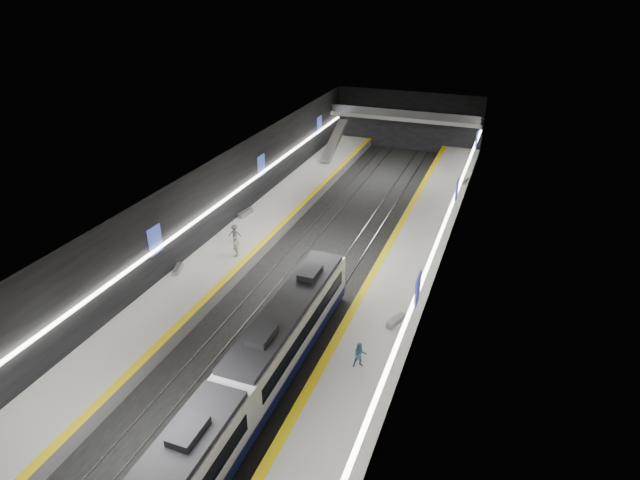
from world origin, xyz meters
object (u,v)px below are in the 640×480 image
at_px(bench_left_near, 178,269).
at_px(escalator, 334,141).
at_px(passenger_left_a, 236,247).
at_px(passenger_left_b, 235,234).
at_px(train, 232,406).
at_px(bench_right_near, 396,321).
at_px(bench_left_far, 245,213).
at_px(bench_right_far, 464,181).
at_px(passenger_right_b, 360,355).

bearing_deg(bench_left_near, escalator, 68.67).
relative_size(escalator, passenger_left_a, 4.34).
bearing_deg(escalator, bench_left_near, -93.53).
relative_size(passenger_left_a, passenger_left_b, 1.08).
bearing_deg(train, bench_right_near, 63.06).
relative_size(bench_left_far, passenger_left_b, 1.13).
height_order(escalator, bench_right_near, escalator).
bearing_deg(bench_right_near, bench_left_near, -161.76).
bearing_deg(bench_right_far, bench_right_near, -80.31).
distance_m(bench_left_near, passenger_left_b, 6.40).
distance_m(train, passenger_right_b, 8.39).
bearing_deg(passenger_left_b, train, 101.12).
xyz_separation_m(bench_left_far, bench_right_near, (18.02, -12.30, -0.03)).
bearing_deg(bench_left_near, bench_right_far, 38.36).
bearing_deg(bench_left_far, train, -55.82).
relative_size(bench_left_far, passenger_right_b, 1.14).
relative_size(bench_left_near, passenger_left_b, 0.93).
height_order(passenger_right_b, passenger_left_a, passenger_left_a).
bearing_deg(escalator, train, -77.47).
distance_m(escalator, bench_right_far, 17.56).
height_order(train, escalator, escalator).
height_order(bench_left_near, passenger_left_a, passenger_left_a).
relative_size(escalator, bench_right_far, 4.82).
xyz_separation_m(escalator, passenger_left_b, (-0.10, -26.32, -1.04)).
distance_m(bench_right_near, passenger_left_a, 15.49).
bearing_deg(bench_left_near, bench_left_far, 72.06).
bearing_deg(passenger_left_a, bench_left_far, -160.64).
bearing_deg(passenger_right_b, passenger_left_b, 114.03).
xyz_separation_m(bench_left_near, passenger_right_b, (16.98, -5.88, 0.66)).
bearing_deg(passenger_left_b, bench_left_near, 55.32).
height_order(train, passenger_left_a, train).
xyz_separation_m(bench_left_near, passenger_left_b, (1.90, 6.07, 0.66)).
height_order(train, bench_right_far, train).
bearing_deg(passenger_right_b, bench_left_near, 133.33).
relative_size(bench_left_near, passenger_left_a, 0.87).
xyz_separation_m(train, escalator, (-10.00, 45.01, 0.70)).
height_order(bench_left_far, bench_right_far, bench_left_far).
xyz_separation_m(escalator, bench_left_near, (-2.00, -32.39, -1.70)).
distance_m(bench_right_near, passenger_right_b, 5.31).
relative_size(bench_left_near, bench_right_near, 0.93).
height_order(bench_left_far, passenger_right_b, passenger_right_b).
bearing_deg(bench_left_far, bench_left_near, -82.29).
height_order(bench_left_far, bench_right_near, bench_left_far).
distance_m(passenger_right_b, passenger_left_a, 16.81).
height_order(train, bench_left_near, train).
xyz_separation_m(bench_right_near, passenger_right_b, (-1.07, -5.16, 0.64)).
height_order(bench_right_near, passenger_right_b, passenger_right_b).
bearing_deg(bench_right_near, bench_left_far, 166.22).
bearing_deg(passenger_left_a, escalator, 179.17).
distance_m(escalator, bench_right_near, 36.83).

